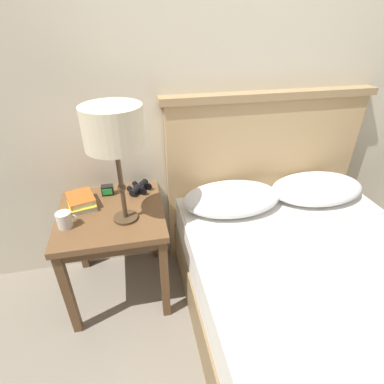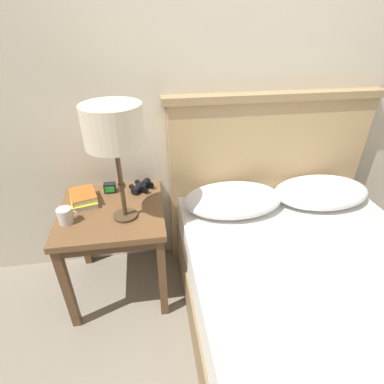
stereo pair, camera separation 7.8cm
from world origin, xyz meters
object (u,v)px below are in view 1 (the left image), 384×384
coffee_mug (65,220)px  alarm_clock (108,190)px  table_lamp (114,130)px  book_on_nightstand (81,204)px  book_stacked_on_top (80,198)px  binoculars_pair (139,188)px  bed (328,313)px  nightstand (112,223)px

coffee_mug → alarm_clock: bearing=54.2°
table_lamp → book_on_nightstand: table_lamp is taller
book_stacked_on_top → binoculars_pair: 0.35m
bed → binoculars_pair: bearing=134.9°
coffee_mug → book_on_nightstand: bearing=72.0°
book_stacked_on_top → alarm_clock: 0.17m
book_stacked_on_top → alarm_clock: (0.15, 0.09, -0.02)m
bed → table_lamp: bearing=148.7°
nightstand → book_on_nightstand: book_on_nightstand is taller
nightstand → table_lamp: table_lamp is taller
binoculars_pair → nightstand: bearing=-131.6°
nightstand → binoculars_pair: size_ratio=3.88×
book_on_nightstand → nightstand: bearing=-29.8°
coffee_mug → alarm_clock: 0.35m
book_on_nightstand → book_stacked_on_top: (-0.00, 0.01, 0.03)m
table_lamp → book_on_nightstand: (-0.24, 0.18, -0.48)m
book_on_nightstand → binoculars_pair: bearing=17.0°
bed → book_stacked_on_top: size_ratio=9.71×
table_lamp → binoculars_pair: bearing=72.2°
nightstand → book_stacked_on_top: book_stacked_on_top is taller
nightstand → book_on_nightstand: 0.21m
table_lamp → book_stacked_on_top: table_lamp is taller
book_stacked_on_top → nightstand: bearing=-31.7°
book_on_nightstand → bed: bearing=-32.2°
book_on_nightstand → coffee_mug: (-0.06, -0.18, 0.03)m
binoculars_pair → coffee_mug: coffee_mug is taller
bed → alarm_clock: bed is taller
table_lamp → coffee_mug: 0.55m
alarm_clock → nightstand: bearing=-85.2°
book_on_nightstand → book_stacked_on_top: bearing=95.6°
bed → book_stacked_on_top: bearing=147.5°
bed → nightstand: bearing=147.4°
bed → alarm_clock: bearing=140.8°
book_stacked_on_top → bed: bearing=-32.5°
binoculars_pair → coffee_mug: 0.49m
book_stacked_on_top → binoculars_pair: bearing=15.8°
book_on_nightstand → book_stacked_on_top: book_stacked_on_top is taller
bed → book_stacked_on_top: (-1.17, 0.75, 0.36)m
bed → table_lamp: 1.35m
nightstand → alarm_clock: size_ratio=8.68×
bed → coffee_mug: size_ratio=19.57×
bed → book_on_nightstand: bearing=147.8°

